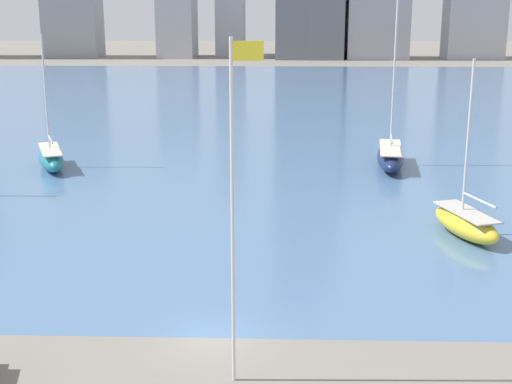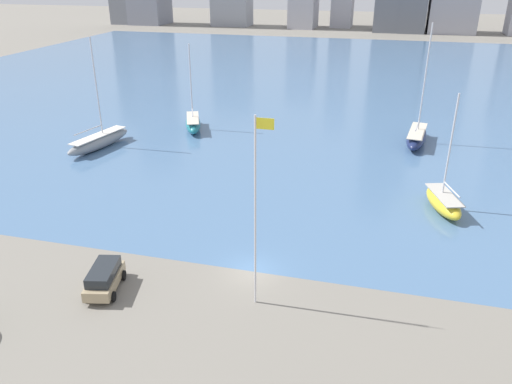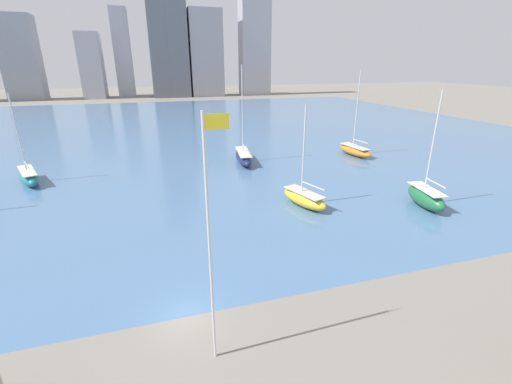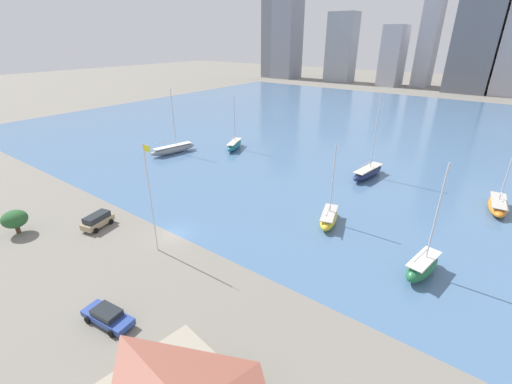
{
  "view_description": "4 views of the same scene",
  "coord_description": "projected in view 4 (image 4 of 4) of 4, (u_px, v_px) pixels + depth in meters",
  "views": [
    {
      "loc": [
        2.96,
        -29.52,
        14.84
      ],
      "look_at": [
        1.44,
        17.63,
        2.18
      ],
      "focal_mm": 50.0,
      "sensor_mm": 36.0,
      "label": 1
    },
    {
      "loc": [
        8.59,
        -31.68,
        21.72
      ],
      "look_at": [
        -1.96,
        8.72,
        2.75
      ],
      "focal_mm": 35.0,
      "sensor_mm": 36.0,
      "label": 2
    },
    {
      "loc": [
        -0.9,
        -18.56,
        15.48
      ],
      "look_at": [
        7.48,
        8.92,
        4.7
      ],
      "focal_mm": 24.0,
      "sensor_mm": 36.0,
      "label": 3
    },
    {
      "loc": [
        32.2,
        -24.66,
        24.07
      ],
      "look_at": [
        3.33,
        13.71,
        2.06
      ],
      "focal_mm": 24.0,
      "sensor_mm": 36.0,
      "label": 4
    }
  ],
  "objects": [
    {
      "name": "yard_shrub",
      "position": [
        14.0,
        219.0,
        44.95
      ],
      "size": [
        3.13,
        3.13,
        3.25
      ],
      "color": "#4C3823",
      "rests_on": "ground_plane"
    },
    {
      "name": "parked_sedan_blue",
      "position": [
        107.0,
        316.0,
        31.18
      ],
      "size": [
        5.35,
        2.69,
        1.49
      ],
      "rotation": [
        0.0,
        0.0,
        1.7
      ],
      "color": "#284293",
      "rests_on": "ground_plane"
    },
    {
      "name": "sailboat_navy",
      "position": [
        368.0,
        172.0,
        63.26
      ],
      "size": [
        3.59,
        9.95,
        15.41
      ],
      "rotation": [
        0.0,
        0.0,
        -0.13
      ],
      "color": "#19234C",
      "rests_on": "harbor_water"
    },
    {
      "name": "sailboat_green",
      "position": [
        422.0,
        266.0,
        37.26
      ],
      "size": [
        3.25,
        6.74,
        13.02
      ],
      "rotation": [
        0.0,
        0.0,
        -0.17
      ],
      "color": "#236B3D",
      "rests_on": "harbor_water"
    },
    {
      "name": "sailboat_teal",
      "position": [
        234.0,
        145.0,
        79.14
      ],
      "size": [
        5.01,
        8.37,
        12.04
      ],
      "rotation": [
        0.0,
        0.0,
        0.39
      ],
      "color": "#1E757F",
      "rests_on": "harbor_water"
    },
    {
      "name": "sailboat_yellow",
      "position": [
        329.0,
        217.0,
        47.69
      ],
      "size": [
        4.1,
        7.08,
        11.42
      ],
      "rotation": [
        0.0,
        0.0,
        0.3
      ],
      "color": "yellow",
      "rests_on": "harbor_water"
    },
    {
      "name": "ground_plane",
      "position": [
        174.0,
        234.0,
        45.54
      ],
      "size": [
        500.0,
        500.0,
        0.0
      ],
      "primitive_type": "plane",
      "color": "gray"
    },
    {
      "name": "sailboat_gray",
      "position": [
        173.0,
        149.0,
        76.35
      ],
      "size": [
        4.21,
        11.06,
        13.96
      ],
      "rotation": [
        0.0,
        0.0,
        -0.2
      ],
      "color": "gray",
      "rests_on": "harbor_water"
    },
    {
      "name": "flag_pole",
      "position": [
        150.0,
        196.0,
        39.12
      ],
      "size": [
        1.24,
        0.14,
        13.62
      ],
      "color": "silver",
      "rests_on": "ground_plane"
    },
    {
      "name": "sailboat_orange",
      "position": [
        498.0,
        205.0,
        51.29
      ],
      "size": [
        3.42,
        8.33,
        14.43
      ],
      "rotation": [
        0.0,
        0.0,
        0.11
      ],
      "color": "orange",
      "rests_on": "harbor_water"
    },
    {
      "name": "parked_suv_tan",
      "position": [
        97.0,
        220.0,
        46.81
      ],
      "size": [
        2.89,
        4.64,
        1.92
      ],
      "rotation": [
        0.0,
        0.0,
        0.23
      ],
      "color": "tan",
      "rests_on": "ground_plane"
    },
    {
      "name": "distant_city_skyline",
      "position": [
        414.0,
        28.0,
        163.43
      ],
      "size": [
        163.82,
        24.18,
        72.18
      ],
      "color": "slate",
      "rests_on": "ground_plane"
    },
    {
      "name": "harbor_water",
      "position": [
        366.0,
        129.0,
        96.39
      ],
      "size": [
        180.0,
        140.0,
        0.0
      ],
      "color": "#4C7099",
      "rests_on": "ground_plane"
    }
  ]
}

